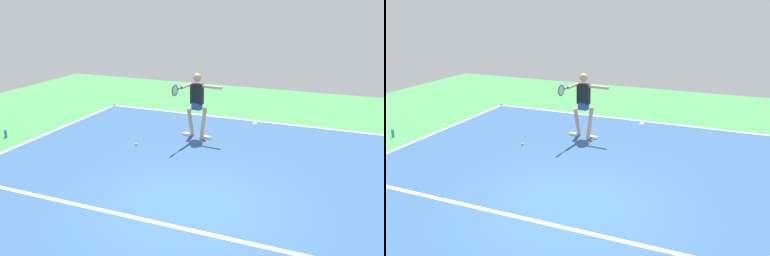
{
  "view_description": "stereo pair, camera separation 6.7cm",
  "coord_description": "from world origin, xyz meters",
  "views": [
    {
      "loc": [
        -2.57,
        5.99,
        3.65
      ],
      "look_at": [
        0.61,
        -1.87,
        0.9
      ],
      "focal_mm": 36.58,
      "sensor_mm": 36.0,
      "label": 1
    },
    {
      "loc": [
        -2.63,
        5.97,
        3.65
      ],
      "look_at": [
        0.61,
        -1.87,
        0.9
      ],
      "focal_mm": 36.58,
      "sensor_mm": 36.0,
      "label": 2
    }
  ],
  "objects": [
    {
      "name": "court_surface",
      "position": [
        0.0,
        0.0,
        0.0
      ],
      "size": [
        10.8,
        11.88,
        0.0
      ],
      "primitive_type": "cube",
      "color": "#2D5484",
      "rests_on": "ground_plane"
    },
    {
      "name": "tennis_player",
      "position": [
        1.22,
        -3.7,
        1.06
      ],
      "size": [
        1.17,
        1.24,
        1.83
      ],
      "rotation": [
        0.0,
        0.0,
        -0.09
      ],
      "color": "tan",
      "rests_on": "ground_plane"
    },
    {
      "name": "court_line_service",
      "position": [
        0.0,
        0.72,
        0.0
      ],
      "size": [
        8.1,
        0.1,
        0.01
      ],
      "primitive_type": "cube",
      "color": "white",
      "rests_on": "ground_plane"
    },
    {
      "name": "water_bottle",
      "position": [
        6.19,
        -1.67,
        0.11
      ],
      "size": [
        0.07,
        0.07,
        0.22
      ],
      "primitive_type": "cylinder",
      "color": "blue",
      "rests_on": "ground_plane"
    },
    {
      "name": "court_line_baseline_near",
      "position": [
        0.0,
        -5.89,
        0.0
      ],
      "size": [
        10.8,
        0.1,
        0.01
      ],
      "primitive_type": "cube",
      "color": "white",
      "rests_on": "ground_plane"
    },
    {
      "name": "ground_plane",
      "position": [
        0.0,
        0.0,
        0.0
      ],
      "size": [
        21.77,
        21.77,
        0.0
      ],
      "primitive_type": "plane",
      "color": "#428E4C"
    },
    {
      "name": "court_line_centre_mark",
      "position": [
        0.0,
        -5.69,
        0.0
      ],
      "size": [
        0.1,
        0.3,
        0.01
      ],
      "primitive_type": "cube",
      "color": "white",
      "rests_on": "ground_plane"
    },
    {
      "name": "tennis_ball_centre_court",
      "position": [
        2.47,
        -2.49,
        0.03
      ],
      "size": [
        0.07,
        0.07,
        0.07
      ],
      "primitive_type": "sphere",
      "color": "#C6E53D",
      "rests_on": "ground_plane"
    }
  ]
}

